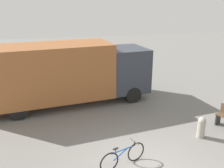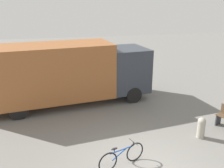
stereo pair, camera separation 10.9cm
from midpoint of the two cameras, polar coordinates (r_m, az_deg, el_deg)
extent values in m
cube|color=#99592D|center=(12.24, -13.58, 2.68)|extent=(6.08, 3.02, 2.62)
cube|color=#333842|center=(13.26, 3.46, 3.50)|extent=(2.22, 2.47, 2.23)
cylinder|color=black|center=(14.47, 1.79, 0.24)|extent=(0.84, 0.37, 0.82)
cylinder|color=black|center=(12.72, 5.17, -2.47)|extent=(0.84, 0.37, 0.82)
cylinder|color=black|center=(13.55, -20.44, -2.29)|extent=(0.84, 0.37, 0.82)
cylinder|color=black|center=(11.66, -20.35, -5.65)|extent=(0.84, 0.37, 0.82)
cube|color=#2D2D33|center=(11.44, 23.37, -7.45)|extent=(0.33, 0.17, 0.47)
torus|color=black|center=(7.87, -0.52, -17.47)|extent=(0.64, 0.26, 0.66)
torus|color=black|center=(8.36, 5.64, -15.19)|extent=(0.64, 0.26, 0.66)
cylinder|color=#1E4C9E|center=(7.95, 2.70, -14.77)|extent=(0.83, 0.32, 0.04)
cylinder|color=#1E4C9E|center=(7.99, 2.22, -15.68)|extent=(0.56, 0.22, 0.31)
cylinder|color=#1E4C9E|center=(7.79, 0.95, -15.06)|extent=(0.03, 0.03, 0.11)
ellipsoid|color=black|center=(7.75, 0.96, -14.60)|extent=(0.24, 0.16, 0.05)
cylinder|color=black|center=(8.14, 5.28, -13.42)|extent=(0.03, 0.03, 0.14)
cylinder|color=black|center=(8.10, 5.29, -13.01)|extent=(0.17, 0.42, 0.02)
cylinder|color=#9E998C|center=(10.15, 19.96, -9.75)|extent=(0.29, 0.29, 0.67)
sphere|color=#9E998C|center=(10.01, 20.17, -8.05)|extent=(0.30, 0.30, 0.30)
camera|label=1|loc=(0.05, -89.71, 0.10)|focal=40.00mm
camera|label=2|loc=(0.05, 90.29, -0.10)|focal=40.00mm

